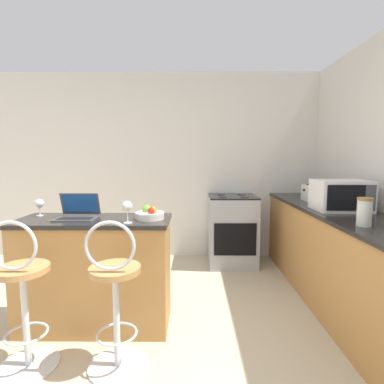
{
  "coord_description": "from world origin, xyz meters",
  "views": [
    {
      "loc": [
        0.49,
        -1.61,
        1.43
      ],
      "look_at": [
        0.47,
        1.87,
        1.03
      ],
      "focal_mm": 28.0,
      "sensor_mm": 36.0,
      "label": 1
    }
  ],
  "objects_px": {
    "bar_stool_near": "(23,299)",
    "toaster": "(314,193)",
    "laptop": "(78,212)",
    "microwave": "(341,195)",
    "wine_glass_short": "(127,207)",
    "wine_glass_tall": "(39,204)",
    "fruit_bowl": "(150,214)",
    "stove_range": "(232,230)",
    "mug_blue": "(313,194)",
    "storage_jar": "(364,212)",
    "bar_stool_far": "(115,299)"
  },
  "relations": [
    {
      "from": "storage_jar",
      "to": "wine_glass_short",
      "type": "relative_size",
      "value": 1.22
    },
    {
      "from": "mug_blue",
      "to": "toaster",
      "type": "bearing_deg",
      "value": -110.53
    },
    {
      "from": "wine_glass_short",
      "to": "microwave",
      "type": "bearing_deg",
      "value": 16.74
    },
    {
      "from": "bar_stool_near",
      "to": "bar_stool_far",
      "type": "height_order",
      "value": "same"
    },
    {
      "from": "laptop",
      "to": "bar_stool_far",
      "type": "bearing_deg",
      "value": -51.66
    },
    {
      "from": "toaster",
      "to": "wine_glass_short",
      "type": "xyz_separation_m",
      "value": [
        -1.9,
        -1.2,
        0.03
      ]
    },
    {
      "from": "laptop",
      "to": "storage_jar",
      "type": "distance_m",
      "value": 2.24
    },
    {
      "from": "laptop",
      "to": "wine_glass_short",
      "type": "relative_size",
      "value": 1.88
    },
    {
      "from": "storage_jar",
      "to": "fruit_bowl",
      "type": "distance_m",
      "value": 1.63
    },
    {
      "from": "fruit_bowl",
      "to": "mug_blue",
      "type": "xyz_separation_m",
      "value": [
        1.86,
        1.32,
        0.01
      ]
    },
    {
      "from": "microwave",
      "to": "fruit_bowl",
      "type": "bearing_deg",
      "value": -166.76
    },
    {
      "from": "stove_range",
      "to": "storage_jar",
      "type": "bearing_deg",
      "value": -67.3
    },
    {
      "from": "bar_stool_near",
      "to": "microwave",
      "type": "relative_size",
      "value": 2.18
    },
    {
      "from": "stove_range",
      "to": "fruit_bowl",
      "type": "bearing_deg",
      "value": -120.08
    },
    {
      "from": "bar_stool_near",
      "to": "toaster",
      "type": "xyz_separation_m",
      "value": [
        2.53,
        1.57,
        0.52
      ]
    },
    {
      "from": "bar_stool_near",
      "to": "laptop",
      "type": "relative_size",
      "value": 3.21
    },
    {
      "from": "laptop",
      "to": "stove_range",
      "type": "relative_size",
      "value": 0.35
    },
    {
      "from": "stove_range",
      "to": "wine_glass_short",
      "type": "xyz_separation_m",
      "value": [
        -1.02,
        -1.67,
        0.59
      ]
    },
    {
      "from": "bar_stool_near",
      "to": "toaster",
      "type": "bearing_deg",
      "value": 31.86
    },
    {
      "from": "microwave",
      "to": "stove_range",
      "type": "distance_m",
      "value": 1.54
    },
    {
      "from": "microwave",
      "to": "fruit_bowl",
      "type": "height_order",
      "value": "microwave"
    },
    {
      "from": "bar_stool_near",
      "to": "storage_jar",
      "type": "height_order",
      "value": "storage_jar"
    },
    {
      "from": "laptop",
      "to": "microwave",
      "type": "xyz_separation_m",
      "value": [
        2.37,
        0.38,
        0.09
      ]
    },
    {
      "from": "bar_stool_far",
      "to": "laptop",
      "type": "xyz_separation_m",
      "value": [
        -0.44,
        0.56,
        0.48
      ]
    },
    {
      "from": "bar_stool_near",
      "to": "bar_stool_far",
      "type": "distance_m",
      "value": 0.61
    },
    {
      "from": "storage_jar",
      "to": "mug_blue",
      "type": "xyz_separation_m",
      "value": [
        0.25,
        1.57,
        -0.06
      ]
    },
    {
      "from": "bar_stool_far",
      "to": "toaster",
      "type": "distance_m",
      "value": 2.54
    },
    {
      "from": "wine_glass_tall",
      "to": "mug_blue",
      "type": "height_order",
      "value": "wine_glass_tall"
    },
    {
      "from": "microwave",
      "to": "wine_glass_tall",
      "type": "distance_m",
      "value": 2.75
    },
    {
      "from": "bar_stool_far",
      "to": "stove_range",
      "type": "height_order",
      "value": "bar_stool_far"
    },
    {
      "from": "wine_glass_tall",
      "to": "toaster",
      "type": "bearing_deg",
      "value": 18.5
    },
    {
      "from": "microwave",
      "to": "stove_range",
      "type": "relative_size",
      "value": 0.51
    },
    {
      "from": "laptop",
      "to": "microwave",
      "type": "bearing_deg",
      "value": 9.23
    },
    {
      "from": "laptop",
      "to": "storage_jar",
      "type": "height_order",
      "value": "storage_jar"
    },
    {
      "from": "toaster",
      "to": "storage_jar",
      "type": "height_order",
      "value": "storage_jar"
    },
    {
      "from": "wine_glass_short",
      "to": "bar_stool_near",
      "type": "bearing_deg",
      "value": -149.34
    },
    {
      "from": "stove_range",
      "to": "wine_glass_short",
      "type": "relative_size",
      "value": 5.42
    },
    {
      "from": "laptop",
      "to": "toaster",
      "type": "distance_m",
      "value": 2.57
    },
    {
      "from": "microwave",
      "to": "bar_stool_far",
      "type": "bearing_deg",
      "value": -153.79
    },
    {
      "from": "mug_blue",
      "to": "wine_glass_short",
      "type": "xyz_separation_m",
      "value": [
        -2.01,
        -1.48,
        0.08
      ]
    },
    {
      "from": "bar_stool_far",
      "to": "mug_blue",
      "type": "relative_size",
      "value": 10.23
    },
    {
      "from": "fruit_bowl",
      "to": "bar_stool_near",
      "type": "bearing_deg",
      "value": -145.54
    },
    {
      "from": "storage_jar",
      "to": "bar_stool_near",
      "type": "bearing_deg",
      "value": -173.21
    },
    {
      "from": "stove_range",
      "to": "mug_blue",
      "type": "height_order",
      "value": "mug_blue"
    },
    {
      "from": "toaster",
      "to": "fruit_bowl",
      "type": "xyz_separation_m",
      "value": [
        -1.76,
        -1.04,
        -0.05
      ]
    },
    {
      "from": "bar_stool_far",
      "to": "toaster",
      "type": "height_order",
      "value": "toaster"
    },
    {
      "from": "stove_range",
      "to": "storage_jar",
      "type": "height_order",
      "value": "storage_jar"
    },
    {
      "from": "toaster",
      "to": "storage_jar",
      "type": "distance_m",
      "value": 1.3
    },
    {
      "from": "laptop",
      "to": "wine_glass_tall",
      "type": "relative_size",
      "value": 2.21
    },
    {
      "from": "stove_range",
      "to": "mug_blue",
      "type": "distance_m",
      "value": 1.13
    }
  ]
}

